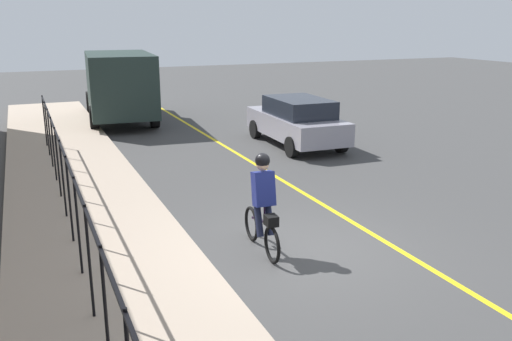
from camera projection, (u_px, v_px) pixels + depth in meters
name	position (u px, v px, depth m)	size (l,w,h in m)	color
ground_plane	(303.00, 250.00, 9.88)	(80.00, 80.00, 0.00)	#403F3F
lane_line_centre	(376.00, 236.00, 10.49)	(36.00, 0.12, 0.01)	yellow
sidewalk	(111.00, 280.00, 8.56)	(40.00, 3.20, 0.15)	tan
iron_fence	(72.00, 192.00, 8.97)	(18.44, 0.04, 1.60)	black
cyclist_lead	(263.00, 204.00, 9.53)	(1.71, 0.38, 1.83)	black
patrol_sedan	(297.00, 121.00, 17.90)	(4.45, 2.02, 1.58)	#918E9B
box_truck_background	(119.00, 83.00, 22.03)	(6.89, 3.00, 2.78)	#21302C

